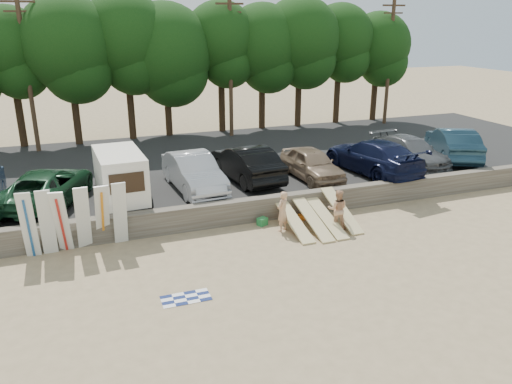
% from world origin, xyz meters
% --- Properties ---
extents(ground, '(120.00, 120.00, 0.00)m').
position_xyz_m(ground, '(0.00, 0.00, 0.00)').
color(ground, tan).
rests_on(ground, ground).
extents(seawall, '(44.00, 0.50, 1.00)m').
position_xyz_m(seawall, '(0.00, 3.00, 0.50)').
color(seawall, '#6B6356').
rests_on(seawall, ground).
extents(parking_lot, '(44.00, 14.50, 0.70)m').
position_xyz_m(parking_lot, '(0.00, 10.50, 0.35)').
color(parking_lot, '#282828').
rests_on(parking_lot, ground).
extents(treeline, '(33.48, 6.44, 9.12)m').
position_xyz_m(treeline, '(-1.17, 17.49, 6.60)').
color(treeline, '#382616').
rests_on(treeline, parking_lot).
extents(utility_poles, '(25.80, 0.26, 9.00)m').
position_xyz_m(utility_poles, '(2.00, 16.00, 5.43)').
color(utility_poles, '#473321').
rests_on(utility_poles, parking_lot).
extents(box_trailer, '(2.18, 3.64, 2.25)m').
position_xyz_m(box_trailer, '(-6.29, 5.06, 1.96)').
color(box_trailer, silver).
rests_on(box_trailer, parking_lot).
extents(car_1, '(4.29, 6.02, 1.52)m').
position_xyz_m(car_1, '(-9.20, 6.15, 1.46)').
color(car_1, '#143921').
rests_on(car_1, parking_lot).
extents(car_2, '(2.12, 5.11, 1.65)m').
position_xyz_m(car_2, '(-3.00, 5.85, 1.52)').
color(car_2, '#AEAEB3').
rests_on(car_2, parking_lot).
extents(car_3, '(2.33, 5.31, 1.70)m').
position_xyz_m(car_3, '(-0.27, 6.40, 1.55)').
color(car_3, black).
rests_on(car_3, parking_lot).
extents(car_4, '(1.92, 4.42, 1.48)m').
position_xyz_m(car_4, '(2.79, 5.53, 1.44)').
color(car_4, '#856C55').
rests_on(car_4, parking_lot).
extents(car_5, '(3.19, 6.12, 1.69)m').
position_xyz_m(car_5, '(6.13, 5.41, 1.55)').
color(car_5, black).
rests_on(car_5, parking_lot).
extents(car_6, '(2.45, 5.18, 1.46)m').
position_xyz_m(car_6, '(8.82, 5.93, 1.43)').
color(car_6, '#4F5255').
rests_on(car_6, parking_lot).
extents(car_7, '(3.91, 5.58, 1.75)m').
position_xyz_m(car_7, '(11.76, 6.11, 1.57)').
color(car_7, '#173040').
rests_on(car_7, parking_lot).
extents(surfboard_upright_0, '(0.54, 0.59, 2.56)m').
position_xyz_m(surfboard_upright_0, '(-9.74, 2.38, 1.28)').
color(surfboard_upright_0, silver).
rests_on(surfboard_upright_0, ground).
extents(surfboard_upright_1, '(0.51, 0.55, 2.57)m').
position_xyz_m(surfboard_upright_1, '(-9.15, 2.42, 1.28)').
color(surfboard_upright_1, silver).
rests_on(surfboard_upright_1, ground).
extents(surfboard_upright_2, '(0.63, 0.90, 2.50)m').
position_xyz_m(surfboard_upright_2, '(-8.67, 2.38, 1.25)').
color(surfboard_upright_2, silver).
rests_on(surfboard_upright_2, ground).
extents(surfboard_upright_3, '(0.54, 0.73, 2.53)m').
position_xyz_m(surfboard_upright_3, '(-7.93, 2.47, 1.27)').
color(surfboard_upright_3, silver).
rests_on(surfboard_upright_3, ground).
extents(surfboard_upright_4, '(0.58, 0.90, 2.49)m').
position_xyz_m(surfboard_upright_4, '(-7.24, 2.61, 1.25)').
color(surfboard_upright_4, silver).
rests_on(surfboard_upright_4, ground).
extents(surfboard_upright_5, '(0.53, 0.65, 2.55)m').
position_xyz_m(surfboard_upright_5, '(-6.62, 2.45, 1.28)').
color(surfboard_upright_5, silver).
rests_on(surfboard_upright_5, ground).
extents(surfboard_low_0, '(0.56, 2.93, 0.80)m').
position_xyz_m(surfboard_low_0, '(0.03, 1.46, 0.40)').
color(surfboard_low_0, '#CFBB82').
rests_on(surfboard_low_0, ground).
extents(surfboard_low_1, '(0.56, 2.91, 0.87)m').
position_xyz_m(surfboard_low_1, '(0.80, 1.31, 0.43)').
color(surfboard_low_1, '#CFBB82').
rests_on(surfboard_low_1, ground).
extents(surfboard_low_2, '(0.56, 2.93, 0.80)m').
position_xyz_m(surfboard_low_2, '(1.43, 1.34, 0.40)').
color(surfboard_low_2, '#CFBB82').
rests_on(surfboard_low_2, ground).
extents(surfboard_low_3, '(0.56, 2.84, 1.11)m').
position_xyz_m(surfboard_low_3, '(2.23, 1.54, 0.56)').
color(surfboard_low_3, '#CFBB82').
rests_on(surfboard_low_3, ground).
extents(beachgoer_a, '(0.73, 0.67, 1.67)m').
position_xyz_m(beachgoer_a, '(-0.42, 1.60, 0.83)').
color(beachgoer_a, tan).
rests_on(beachgoer_a, ground).
extents(beachgoer_b, '(0.99, 0.91, 1.64)m').
position_xyz_m(beachgoer_b, '(1.77, 1.07, 0.82)').
color(beachgoer_b, tan).
rests_on(beachgoer_b, ground).
extents(cooler, '(0.47, 0.43, 0.32)m').
position_xyz_m(cooler, '(-0.98, 2.40, 0.16)').
color(cooler, '#227C3B').
rests_on(cooler, ground).
extents(gear_bag, '(0.36, 0.33, 0.22)m').
position_xyz_m(gear_bag, '(0.82, 2.40, 0.11)').
color(gear_bag, orange).
rests_on(gear_bag, ground).
extents(beach_towel, '(1.50, 1.50, 0.00)m').
position_xyz_m(beach_towel, '(-5.22, -2.16, 0.01)').
color(beach_towel, white).
rests_on(beach_towel, ground).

